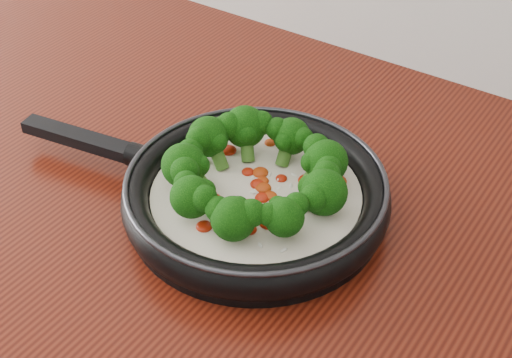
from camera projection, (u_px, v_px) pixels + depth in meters
The scene contains 1 object.
skillet at pixel (253, 190), 0.81m from camera, with size 0.49×0.35×0.09m.
Camera 1 is at (0.48, 0.57, 1.45)m, focal length 50.74 mm.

